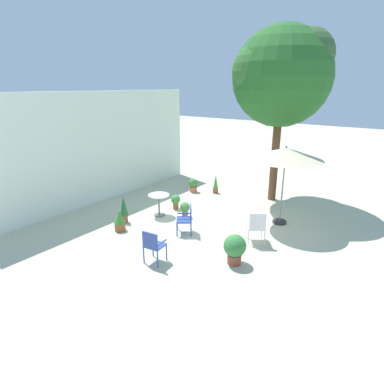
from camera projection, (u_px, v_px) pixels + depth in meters
ground_plane at (202, 226)px, 10.14m from camera, size 60.00×60.00×0.00m
villa_facade at (104, 147)px, 12.06m from camera, size 8.90×0.30×4.06m
shade_tree at (281, 77)px, 11.14m from camera, size 3.61×3.44×6.23m
patio_umbrella_0 at (286, 154)px, 9.63m from camera, size 2.25×2.25×2.53m
cafe_table_0 at (159, 201)px, 10.80m from camera, size 0.72×0.72×0.74m
patio_chair_0 at (153, 244)px, 7.85m from camera, size 0.48×0.51×0.88m
patio_chair_1 at (187, 217)px, 9.50m from camera, size 0.66×0.65×0.87m
patio_chair_2 at (256, 225)px, 8.89m from camera, size 0.69×0.68×0.94m
potted_plant_0 at (193, 185)px, 13.28m from camera, size 0.37×0.37×0.57m
potted_plant_1 at (124, 209)px, 10.24m from camera, size 0.27×0.27×0.89m
potted_plant_2 at (185, 208)px, 10.73m from camera, size 0.34×0.34×0.52m
potted_plant_3 at (216, 184)px, 13.10m from camera, size 0.22×0.22×0.79m
potted_plant_4 at (120, 221)px, 9.69m from camera, size 0.35×0.35×0.65m
potted_plant_5 at (235, 248)px, 7.86m from camera, size 0.57×0.57×0.78m
potted_plant_6 at (176, 201)px, 11.43m from camera, size 0.34×0.34×0.53m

